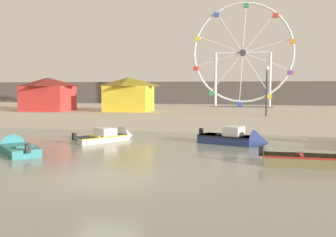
{
  "coord_description": "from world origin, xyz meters",
  "views": [
    {
      "loc": [
        5.7,
        -13.31,
        3.44
      ],
      "look_at": [
        -0.09,
        10.51,
        1.45
      ],
      "focal_mm": 40.54,
      "sensor_mm": 36.0,
      "label": 1
    }
  ],
  "objects_px": {
    "motorboat_teal_painted": "(16,148)",
    "promenade_lamp_near": "(267,83)",
    "motorboat_pale_grey": "(111,136)",
    "carnival_booth_red_striped": "(48,93)",
    "ferris_wheel_white_frame": "(243,55)",
    "carnival_booth_yellow_awning": "(129,94)",
    "motorboat_navy_blue": "(239,139)"
  },
  "relations": [
    {
      "from": "motorboat_teal_painted",
      "to": "promenade_lamp_near",
      "type": "distance_m",
      "value": 17.98
    },
    {
      "from": "motorboat_pale_grey",
      "to": "promenade_lamp_near",
      "type": "xyz_separation_m",
      "value": [
        9.91,
        6.28,
        3.51
      ]
    },
    {
      "from": "motorboat_pale_grey",
      "to": "carnival_booth_red_striped",
      "type": "relative_size",
      "value": 0.95
    },
    {
      "from": "ferris_wheel_white_frame",
      "to": "carnival_booth_yellow_awning",
      "type": "distance_m",
      "value": 14.38
    },
    {
      "from": "ferris_wheel_white_frame",
      "to": "promenade_lamp_near",
      "type": "relative_size",
      "value": 3.05
    },
    {
      "from": "motorboat_teal_painted",
      "to": "motorboat_navy_blue",
      "type": "xyz_separation_m",
      "value": [
        11.42,
        5.52,
        0.12
      ]
    },
    {
      "from": "motorboat_navy_blue",
      "to": "ferris_wheel_white_frame",
      "type": "distance_m",
      "value": 20.41
    },
    {
      "from": "motorboat_pale_grey",
      "to": "promenade_lamp_near",
      "type": "relative_size",
      "value": 1.2
    },
    {
      "from": "carnival_booth_red_striped",
      "to": "motorboat_navy_blue",
      "type": "bearing_deg",
      "value": -28.79
    },
    {
      "from": "motorboat_teal_painted",
      "to": "carnival_booth_yellow_awning",
      "type": "xyz_separation_m",
      "value": [
        1.08,
        14.95,
        2.68
      ]
    },
    {
      "from": "motorboat_navy_blue",
      "to": "carnival_booth_red_striped",
      "type": "relative_size",
      "value": 0.96
    },
    {
      "from": "carnival_booth_yellow_awning",
      "to": "promenade_lamp_near",
      "type": "distance_m",
      "value": 12.46
    },
    {
      "from": "ferris_wheel_white_frame",
      "to": "promenade_lamp_near",
      "type": "bearing_deg",
      "value": -79.58
    },
    {
      "from": "motorboat_teal_painted",
      "to": "motorboat_navy_blue",
      "type": "height_order",
      "value": "motorboat_navy_blue"
    },
    {
      "from": "motorboat_navy_blue",
      "to": "ferris_wheel_white_frame",
      "type": "height_order",
      "value": "ferris_wheel_white_frame"
    },
    {
      "from": "motorboat_navy_blue",
      "to": "carnival_booth_red_striped",
      "type": "bearing_deg",
      "value": 173.86
    },
    {
      "from": "motorboat_pale_grey",
      "to": "ferris_wheel_white_frame",
      "type": "height_order",
      "value": "ferris_wheel_white_frame"
    },
    {
      "from": "motorboat_navy_blue",
      "to": "carnival_booth_yellow_awning",
      "type": "bearing_deg",
      "value": 156.67
    },
    {
      "from": "ferris_wheel_white_frame",
      "to": "carnival_booth_red_striped",
      "type": "xyz_separation_m",
      "value": [
        -17.15,
        -10.9,
        -4.11
      ]
    },
    {
      "from": "motorboat_navy_blue",
      "to": "carnival_booth_yellow_awning",
      "type": "xyz_separation_m",
      "value": [
        -10.34,
        9.42,
        2.56
      ]
    },
    {
      "from": "motorboat_pale_grey",
      "to": "motorboat_navy_blue",
      "type": "relative_size",
      "value": 0.98
    },
    {
      "from": "carnival_booth_red_striped",
      "to": "motorboat_teal_painted",
      "type": "bearing_deg",
      "value": -68.81
    },
    {
      "from": "motorboat_teal_painted",
      "to": "motorboat_pale_grey",
      "type": "xyz_separation_m",
      "value": [
        3.19,
        5.52,
        0.03
      ]
    },
    {
      "from": "motorboat_navy_blue",
      "to": "carnival_booth_red_striped",
      "type": "xyz_separation_m",
      "value": [
        -17.86,
        8.38,
        2.56
      ]
    },
    {
      "from": "motorboat_teal_painted",
      "to": "carnival_booth_red_striped",
      "type": "distance_m",
      "value": 15.56
    },
    {
      "from": "ferris_wheel_white_frame",
      "to": "carnival_booth_yellow_awning",
      "type": "bearing_deg",
      "value": -134.34
    },
    {
      "from": "carnival_booth_red_striped",
      "to": "promenade_lamp_near",
      "type": "distance_m",
      "value": 19.67
    },
    {
      "from": "motorboat_pale_grey",
      "to": "carnival_booth_red_striped",
      "type": "distance_m",
      "value": 13.04
    },
    {
      "from": "motorboat_navy_blue",
      "to": "motorboat_pale_grey",
      "type": "bearing_deg",
      "value": -161.0
    },
    {
      "from": "motorboat_pale_grey",
      "to": "motorboat_navy_blue",
      "type": "distance_m",
      "value": 8.23
    },
    {
      "from": "motorboat_pale_grey",
      "to": "motorboat_navy_blue",
      "type": "height_order",
      "value": "motorboat_navy_blue"
    },
    {
      "from": "motorboat_navy_blue",
      "to": "carnival_booth_yellow_awning",
      "type": "distance_m",
      "value": 14.22
    }
  ]
}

